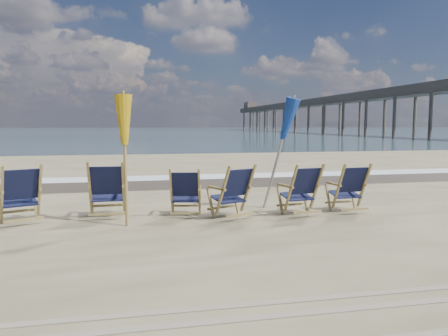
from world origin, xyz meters
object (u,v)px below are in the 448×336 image
Objects in this scene: beach_chair_2 at (199,192)px; umbrella_yellow at (125,127)px; beach_chair_1 at (123,189)px; beach_chair_0 at (40,193)px; beach_chair_3 at (248,190)px; beach_chair_4 at (317,189)px; umbrella_blue at (278,122)px; fishing_pier at (337,110)px; beach_chair_5 at (364,187)px.

umbrella_yellow is (-1.35, -0.44, 1.23)m from beach_chair_2.
beach_chair_0 is at bearing 4.04° from beach_chair_1.
beach_chair_3 reaches higher than beach_chair_4.
umbrella_blue is at bearing -65.68° from beach_chair_4.
beach_chair_2 is 0.92× the size of beach_chair_3.
umbrella_blue reaches higher than beach_chair_2.
umbrella_blue reaches higher than beach_chair_0.
beach_chair_1 is at bearing -175.18° from umbrella_blue.
umbrella_yellow is 0.02× the size of fishing_pier.
fishing_pier is at bearing -126.73° from beach_chair_4.
beach_chair_3 is at bearing 176.78° from beach_chair_2.
beach_chair_2 is at bearing -164.33° from umbrella_blue.
fishing_pier is (41.39, 71.94, 4.11)m from beach_chair_0.
umbrella_blue reaches higher than beach_chair_1.
beach_chair_5 is at bearing -25.13° from umbrella_blue.
beach_chair_5 is at bearing 2.25° from umbrella_yellow.
beach_chair_3 is 1.01× the size of beach_chair_4.
umbrella_blue is at bearing -153.15° from beach_chair_2.
beach_chair_4 reaches higher than beach_chair_2.
beach_chair_3 is 2.38m from beach_chair_5.
beach_chair_2 is (2.86, -0.14, -0.07)m from beach_chair_0.
umbrella_yellow is at bearing -163.25° from umbrella_blue.
beach_chair_1 is at bearing -119.07° from fishing_pier.
beach_chair_0 is 0.48× the size of umbrella_yellow.
beach_chair_1 is 4.70m from beach_chair_5.
beach_chair_1 reaches higher than beach_chair_0.
umbrella_blue reaches higher than umbrella_yellow.
beach_chair_3 is (3.76, -0.37, -0.02)m from beach_chair_0.
beach_chair_0 is at bearing 159.17° from umbrella_yellow.
beach_chair_2 is 3.29m from beach_chair_5.
beach_chair_1 is 2.35m from beach_chair_3.
beach_chair_4 is 0.44× the size of umbrella_blue.
beach_chair_4 is 1.03m from beach_chair_5.
umbrella_yellow is (-4.63, -0.18, 1.20)m from beach_chair_5.
beach_chair_1 is at bearing 2.37° from beach_chair_2.
beach_chair_3 is (2.30, -0.45, -0.03)m from beach_chair_1.
umbrella_yellow is at bearing -118.81° from fishing_pier.
beach_chair_5 is at bearing 175.02° from beach_chair_1.
umbrella_blue is at bearing -28.49° from beach_chair_5.
beach_chair_0 is 0.99× the size of beach_chair_1.
beach_chair_2 is at bearing 172.01° from beach_chair_1.
fishing_pier reaches higher than umbrella_yellow.
beach_chair_0 is at bearing -15.08° from beach_chair_4.
beach_chair_1 reaches higher than beach_chair_3.
fishing_pier is (39.88, 72.51, 2.94)m from umbrella_yellow.
umbrella_blue is at bearing -117.22° from fishing_pier.
fishing_pier is (37.64, 72.30, 4.13)m from beach_chair_3.
beach_chair_4 is at bearing -116.63° from fishing_pier.
beach_chair_4 is 3.79m from umbrella_yellow.
fishing_pier is at bearing -119.35° from beach_chair_5.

